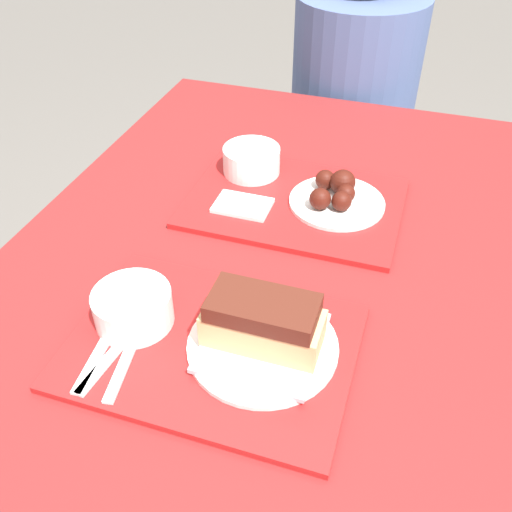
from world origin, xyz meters
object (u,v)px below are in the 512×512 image
(tray_near, at_px, (212,347))
(wings_plate_far, at_px, (336,195))
(brisket_sandwich_plate, at_px, (263,330))
(bowl_coleslaw_near, at_px, (133,306))
(person_seated_across, at_px, (355,74))
(tray_far, at_px, (295,203))
(bowl_coleslaw_far, at_px, (251,159))

(tray_near, distance_m, wings_plate_far, 0.44)
(tray_near, relative_size, brisket_sandwich_plate, 1.88)
(bowl_coleslaw_near, xyz_separation_m, person_seated_across, (0.14, 1.16, -0.06))
(tray_far, distance_m, wings_plate_far, 0.09)
(bowl_coleslaw_far, bearing_deg, person_seated_across, 81.02)
(bowl_coleslaw_far, bearing_deg, tray_far, -33.21)
(tray_near, bearing_deg, bowl_coleslaw_far, 101.49)
(tray_far, distance_m, brisket_sandwich_plate, 0.40)
(tray_near, height_order, person_seated_across, person_seated_across)
(bowl_coleslaw_near, bearing_deg, tray_near, -3.58)
(person_seated_across, bearing_deg, tray_near, -90.33)
(tray_near, height_order, bowl_coleslaw_far, bowl_coleslaw_far)
(bowl_coleslaw_far, bearing_deg, brisket_sandwich_plate, -69.76)
(wings_plate_far, bearing_deg, bowl_coleslaw_near, -118.80)
(bowl_coleslaw_near, distance_m, person_seated_across, 1.17)
(brisket_sandwich_plate, height_order, person_seated_across, person_seated_across)
(tray_far, height_order, bowl_coleslaw_near, bowl_coleslaw_near)
(brisket_sandwich_plate, relative_size, person_seated_across, 0.31)
(tray_near, distance_m, bowl_coleslaw_far, 0.50)
(tray_near, bearing_deg, wings_plate_far, 77.02)
(tray_far, bearing_deg, bowl_coleslaw_far, 146.79)
(tray_far, height_order, wings_plate_far, wings_plate_far)
(bowl_coleslaw_near, xyz_separation_m, wings_plate_far, (0.23, 0.42, -0.01))
(brisket_sandwich_plate, xyz_separation_m, bowl_coleslaw_far, (-0.17, 0.47, -0.01))
(bowl_coleslaw_near, height_order, person_seated_across, person_seated_across)
(bowl_coleslaw_near, height_order, wings_plate_far, wings_plate_far)
(tray_far, bearing_deg, bowl_coleslaw_near, -110.46)
(tray_far, height_order, person_seated_across, person_seated_across)
(tray_near, xyz_separation_m, tray_far, (0.02, 0.41, 0.00))
(bowl_coleslaw_far, height_order, wings_plate_far, wings_plate_far)
(brisket_sandwich_plate, height_order, bowl_coleslaw_far, brisket_sandwich_plate)
(bowl_coleslaw_far, distance_m, wings_plate_far, 0.21)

